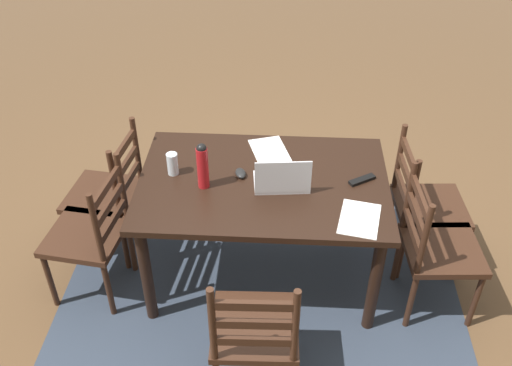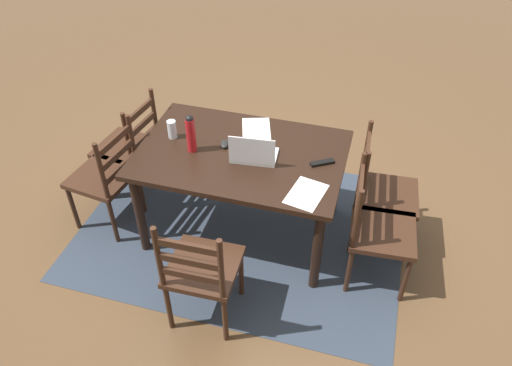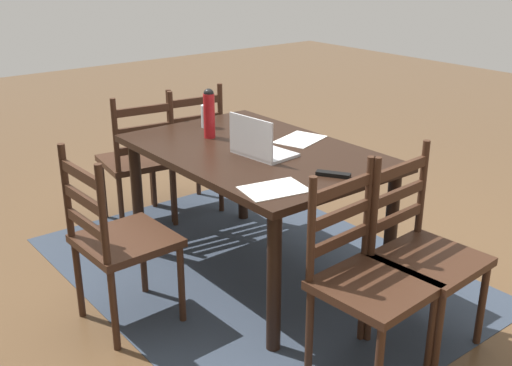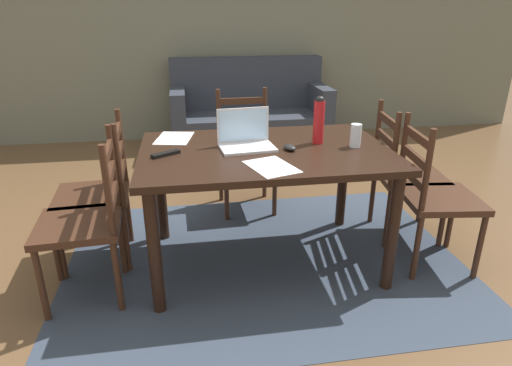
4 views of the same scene
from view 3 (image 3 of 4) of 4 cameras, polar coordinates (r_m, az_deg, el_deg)
ground_plane at (r=3.75m, az=-0.06°, el=-8.06°), size 14.00×14.00×0.00m
area_rug at (r=3.75m, az=-0.06°, el=-8.02°), size 2.53×1.87×0.01m
dining_table at (r=3.47m, az=-0.07°, el=1.67°), size 1.48×0.98×0.77m
chair_right_near at (r=4.44m, az=-6.38°, el=3.06°), size 0.49×0.49×0.95m
chair_left_far at (r=2.75m, az=10.15°, el=-8.90°), size 0.47×0.47×0.95m
chair_left_near at (r=3.03m, az=15.17°, el=-6.41°), size 0.47×0.47×0.95m
chair_far_head at (r=3.13m, az=-12.59°, el=-5.23°), size 0.45×0.45×0.95m
chair_right_far at (r=4.26m, az=-10.86°, el=2.01°), size 0.49×0.49×0.95m
laptop at (r=3.30m, az=0.26°, el=3.46°), size 0.34×0.25×0.23m
water_bottle at (r=3.63m, az=-4.36°, el=6.53°), size 0.07×0.07×0.29m
drinking_glass at (r=3.87m, az=-4.62°, el=6.18°), size 0.07×0.07×0.14m
computer_mouse at (r=3.57m, az=-0.92°, el=4.09°), size 0.09×0.11×0.03m
tv_remote at (r=3.05m, az=7.16°, el=0.80°), size 0.17×0.13×0.02m
paper_stack_left at (r=2.86m, az=1.69°, el=-0.57°), size 0.26×0.33×0.00m
paper_stack_right at (r=3.62m, az=4.09°, el=4.04°), size 0.29×0.35×0.00m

